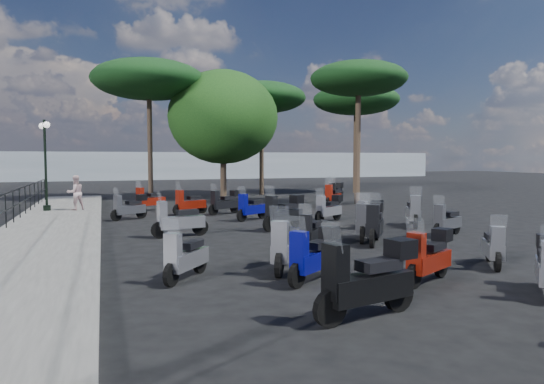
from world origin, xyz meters
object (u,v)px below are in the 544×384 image
object	(u,v)px
scooter_7	(429,257)
pine_3	(359,79)
scooter_25	(447,222)
scooter_8	(284,248)
scooter_11	(189,204)
pine_0	(261,98)
scooter_15	(311,234)
scooter_10	(252,208)
scooter_2	(314,256)
scooter_26	(414,213)
scooter_17	(225,203)
scooter_20	(375,224)
scooter_14	(494,248)
scooter_9	(284,213)
broadleaf_tree	(223,117)
pine_1	(356,100)
pine_2	(149,80)
scooter_21	(363,224)
scooter_4	(129,207)
scooter_5	(150,200)
pedestrian_far	(75,193)
scooter_23	(336,194)
scooter_27	(333,197)
scooter_16	(329,209)
scooter_22	(370,214)
lamp_post_2	(45,159)
scooter_3	(179,221)

from	to	relation	value
scooter_7	pine_3	world-z (taller)	pine_3
scooter_25	scooter_7	bearing A→B (deg)	113.25
scooter_8	scooter_11	xyz separation A→B (m)	(-0.13, 10.75, -0.03)
scooter_7	pine_0	bearing A→B (deg)	-37.79
scooter_25	scooter_15	bearing A→B (deg)	73.82
scooter_10	scooter_25	world-z (taller)	scooter_10
scooter_2	scooter_26	xyz separation A→B (m)	(6.21, 5.57, -0.00)
scooter_17	scooter_20	world-z (taller)	scooter_20
scooter_7	scooter_14	size ratio (longest dim) A/B	1.16
scooter_9	scooter_15	bearing A→B (deg)	142.58
scooter_9	scooter_11	xyz separation A→B (m)	(-2.18, 5.30, -0.09)
scooter_25	scooter_20	bearing A→B (deg)	73.56
scooter_10	broadleaf_tree	bearing A→B (deg)	-39.35
scooter_2	pine_3	size ratio (longest dim) A/B	0.20
scooter_7	pine_1	distance (m)	24.63
pine_2	scooter_21	bearing A→B (deg)	-75.01
scooter_4	scooter_17	xyz separation A→B (m)	(3.84, 0.57, 0.02)
scooter_2	scooter_10	bearing A→B (deg)	-44.69
scooter_17	scooter_21	xyz separation A→B (m)	(2.15, -7.62, 0.00)
scooter_17	scooter_25	bearing A→B (deg)	-173.90
scooter_7	pine_2	xyz separation A→B (m)	(-3.17, 20.77, 6.22)
pine_0	scooter_5	bearing A→B (deg)	-135.21
pedestrian_far	scooter_20	world-z (taller)	pedestrian_far
scooter_5	scooter_10	size ratio (longest dim) A/B	1.05
pedestrian_far	scooter_23	bearing A→B (deg)	155.55
pine_1	scooter_7	bearing A→B (deg)	-115.76
scooter_2	broadleaf_tree	world-z (taller)	broadleaf_tree
scooter_25	scooter_27	bearing A→B (deg)	-29.38
scooter_7	scooter_11	world-z (taller)	scooter_11
scooter_17	scooter_23	xyz separation A→B (m)	(6.36, 2.42, 0.05)
scooter_2	scooter_26	size ratio (longest dim) A/B	0.89
scooter_14	scooter_20	world-z (taller)	scooter_20
pine_1	scooter_11	bearing A→B (deg)	-144.68
scooter_8	scooter_15	distance (m)	2.36
scooter_20	pine_3	world-z (taller)	pine_3
scooter_16	scooter_9	bearing A→B (deg)	91.01
scooter_26	pine_0	size ratio (longest dim) A/B	0.22
scooter_22	scooter_10	bearing A→B (deg)	14.43
scooter_8	scooter_5	bearing A→B (deg)	-52.34
lamp_post_2	pine_1	world-z (taller)	pine_1
scooter_10	scooter_20	world-z (taller)	scooter_20
lamp_post_2	scooter_20	distance (m)	14.21
pine_0	scooter_17	bearing A→B (deg)	-116.10
scooter_3	scooter_4	xyz separation A→B (m)	(-1.16, 4.70, -0.02)
scooter_15	scooter_22	bearing A→B (deg)	-100.04
scooter_8	pine_3	size ratio (longest dim) A/B	0.22
scooter_11	scooter_9	bearing A→B (deg)	178.14
scooter_2	scooter_4	xyz separation A→B (m)	(-2.81, 10.77, -0.02)
scooter_15	scooter_27	bearing A→B (deg)	-80.09
lamp_post_2	scooter_27	distance (m)	12.87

